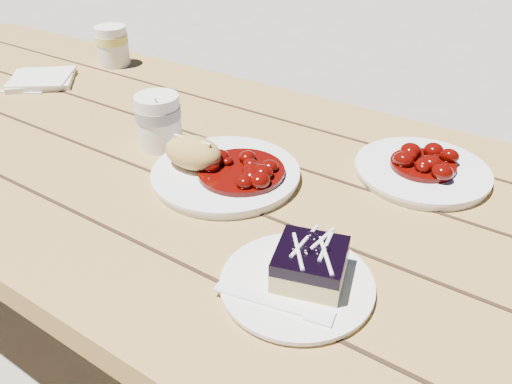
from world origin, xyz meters
The scene contains 14 objects.
ground centered at (0.00, 0.00, 0.00)m, with size 60.00×60.00×0.00m, color gray.
picnic_table centered at (0.00, 0.00, 0.59)m, with size 2.00×1.55×0.75m.
main_plate centered at (0.26, -0.02, 0.76)m, with size 0.26×0.26×0.02m, color white.
goulash_stew centered at (0.29, -0.02, 0.79)m, with size 0.15×0.15×0.04m, color #510602, non-canonical shape.
bread_roll centered at (0.21, -0.04, 0.79)m, with size 0.11×0.07×0.06m, color tan.
dessert_plate centered at (0.50, -0.19, 0.76)m, with size 0.20×0.20×0.01m, color white.
blueberry_cake centered at (0.51, -0.18, 0.78)m, with size 0.11×0.11×0.05m.
fork_dessert centered at (0.48, -0.25, 0.76)m, with size 0.03×0.16×0.01m, color white, non-canonical shape.
coffee_cup centered at (0.08, 0.01, 0.80)m, with size 0.08×0.08×0.11m, color white.
napkin_stack centered at (-0.41, 0.10, 0.76)m, with size 0.15×0.15×0.01m, color white.
fork_table centered at (-0.40, 0.02, 0.75)m, with size 0.03×0.16×0.01m, color white, non-canonical shape.
second_plate centered at (0.55, 0.18, 0.76)m, with size 0.23×0.23×0.02m, color white.
second_stew centered at (0.55, 0.18, 0.79)m, with size 0.11×0.11×0.04m, color #510602, non-canonical shape.
second_cup centered at (-0.35, 0.29, 0.80)m, with size 0.08×0.08×0.11m, color white.
Camera 1 is at (0.72, -0.62, 1.21)m, focal length 35.00 mm.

